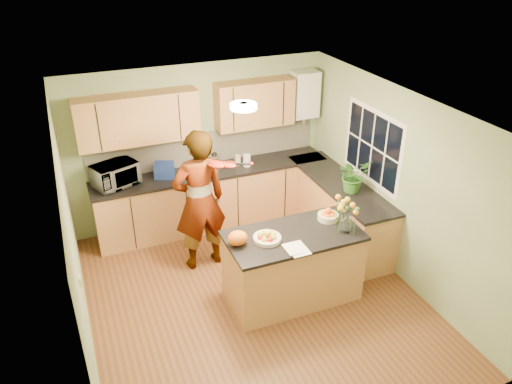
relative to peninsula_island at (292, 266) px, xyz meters
name	(u,v)px	position (x,y,z in m)	size (l,w,h in m)	color
floor	(254,298)	(-0.46, 0.14, -0.47)	(4.50, 4.50, 0.00)	#583619
ceiling	(254,111)	(-0.46, 0.14, 2.03)	(4.00, 4.50, 0.02)	white
wall_back	(199,145)	(-0.46, 2.39, 0.78)	(4.00, 0.02, 2.50)	gray
wall_front	(360,347)	(-0.46, -2.11, 0.78)	(4.00, 0.02, 2.50)	gray
wall_left	(74,251)	(-2.46, 0.14, 0.78)	(0.02, 4.50, 2.50)	gray
wall_right	(396,184)	(1.54, 0.14, 0.78)	(0.02, 4.50, 2.50)	gray
back_counter	(213,197)	(-0.36, 2.09, 0.00)	(3.64, 0.62, 0.94)	#C0834D
right_counter	(338,210)	(1.24, 0.99, 0.00)	(0.62, 2.24, 0.94)	#C0834D
splashback	(206,147)	(-0.36, 2.38, 0.73)	(3.60, 0.02, 0.52)	silver
upper_cabinets	(188,112)	(-0.63, 2.22, 1.38)	(3.20, 0.34, 0.70)	#C0834D
boiler	(305,94)	(1.24, 2.23, 1.43)	(0.40, 0.30, 0.86)	white
window_right	(372,146)	(1.53, 0.74, 1.08)	(0.01, 1.30, 1.05)	white
light_switch	(80,280)	(-2.44, -0.46, 0.83)	(0.02, 0.09, 0.09)	white
ceiling_lamp	(244,106)	(-0.46, 0.44, 1.99)	(0.30, 0.30, 0.07)	#FFEABF
peninsula_island	(292,266)	(0.00, 0.00, 0.00)	(1.64, 0.84, 0.94)	#C0834D
fruit_dish	(267,237)	(-0.35, 0.00, 0.52)	(0.33, 0.33, 0.12)	beige
orange_bowl	(328,215)	(0.55, 0.15, 0.53)	(0.26, 0.26, 0.15)	beige
flower_vase	(347,206)	(0.60, -0.18, 0.82)	(0.29, 0.29, 0.53)	silver
orange_bag	(238,238)	(-0.70, 0.05, 0.56)	(0.23, 0.20, 0.18)	orange
papers	(297,249)	(-0.10, -0.30, 0.47)	(0.22, 0.30, 0.01)	white
violinist	(200,201)	(-0.85, 1.11, 0.53)	(0.73, 0.48, 2.00)	#E7A98D
violin	(217,164)	(-0.65, 0.89, 1.13)	(0.60, 0.24, 0.12)	#521505
microwave	(115,175)	(-1.78, 2.12, 0.64)	(0.60, 0.41, 0.33)	white
blue_box	(164,170)	(-1.08, 2.12, 0.58)	(0.28, 0.21, 0.22)	navy
kettle	(214,161)	(-0.32, 2.09, 0.60)	(0.18, 0.18, 0.33)	silver
jar_cream	(238,160)	(0.07, 2.13, 0.54)	(0.10, 0.10, 0.15)	beige
jar_white	(247,160)	(0.18, 2.03, 0.56)	(0.12, 0.12, 0.19)	white
potted_plant	(353,175)	(1.24, 0.70, 0.71)	(0.43, 0.38, 0.48)	#337025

